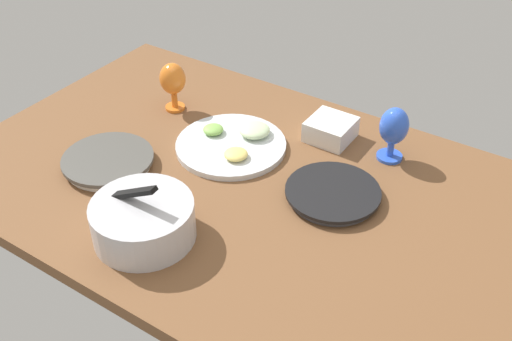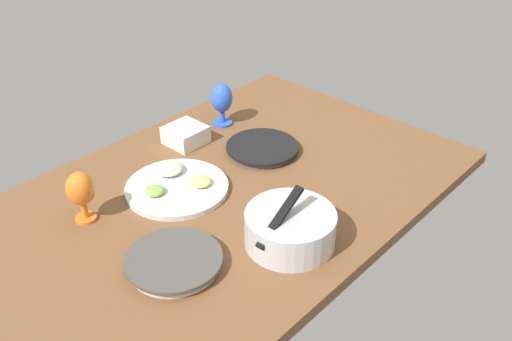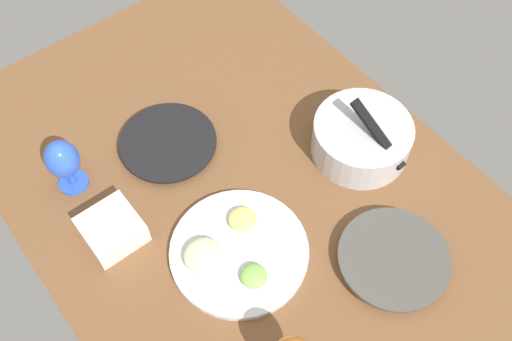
{
  "view_description": "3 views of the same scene",
  "coord_description": "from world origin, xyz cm",
  "px_view_note": "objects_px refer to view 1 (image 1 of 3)",
  "views": [
    {
      "loc": [
        -79.22,
        110.56,
        105.49
      ],
      "look_at": [
        -5.87,
        -0.83,
        4.95
      ],
      "focal_mm": 43.03,
      "sensor_mm": 36.0,
      "label": 1
    },
    {
      "loc": [
        104.45,
        109.04,
        104.57
      ],
      "look_at": [
        -9.85,
        4.39,
        4.95
      ],
      "focal_mm": 40.05,
      "sensor_mm": 36.0,
      "label": 2
    },
    {
      "loc": [
        58.47,
        -44.51,
        126.54
      ],
      "look_at": [
        -3.24,
        4.07,
        4.95
      ],
      "focal_mm": 40.6,
      "sensor_mm": 36.0,
      "label": 3
    }
  ],
  "objects_px": {
    "mixing_bowl": "(143,219)",
    "hurricane_glass_blue": "(394,129)",
    "dinner_plate_left": "(333,194)",
    "hurricane_glass_orange": "(173,81)",
    "square_bowl_white": "(331,128)",
    "dinner_plate_right": "(108,161)",
    "fruit_platter": "(233,143)"
  },
  "relations": [
    {
      "from": "mixing_bowl",
      "to": "hurricane_glass_blue",
      "type": "bearing_deg",
      "value": -120.03
    },
    {
      "from": "dinner_plate_left",
      "to": "hurricane_glass_blue",
      "type": "distance_m",
      "value": 0.28
    },
    {
      "from": "hurricane_glass_orange",
      "to": "square_bowl_white",
      "type": "height_order",
      "value": "hurricane_glass_orange"
    },
    {
      "from": "dinner_plate_right",
      "to": "mixing_bowl",
      "type": "relative_size",
      "value": 0.99
    },
    {
      "from": "dinner_plate_right",
      "to": "fruit_platter",
      "type": "xyz_separation_m",
      "value": [
        -0.25,
        -0.28,
        -0.0
      ]
    },
    {
      "from": "square_bowl_white",
      "to": "mixing_bowl",
      "type": "bearing_deg",
      "value": 74.25
    },
    {
      "from": "hurricane_glass_blue",
      "to": "hurricane_glass_orange",
      "type": "bearing_deg",
      "value": 10.54
    },
    {
      "from": "dinner_plate_right",
      "to": "fruit_platter",
      "type": "distance_m",
      "value": 0.37
    },
    {
      "from": "dinner_plate_left",
      "to": "mixing_bowl",
      "type": "relative_size",
      "value": 0.97
    },
    {
      "from": "hurricane_glass_blue",
      "to": "square_bowl_white",
      "type": "distance_m",
      "value": 0.2
    },
    {
      "from": "hurricane_glass_orange",
      "to": "mixing_bowl",
      "type": "bearing_deg",
      "value": 122.37
    },
    {
      "from": "mixing_bowl",
      "to": "hurricane_glass_blue",
      "type": "xyz_separation_m",
      "value": [
        -0.37,
        -0.65,
        0.05
      ]
    },
    {
      "from": "dinner_plate_right",
      "to": "hurricane_glass_orange",
      "type": "bearing_deg",
      "value": -83.12
    },
    {
      "from": "dinner_plate_left",
      "to": "hurricane_glass_blue",
      "type": "relative_size",
      "value": 1.54
    },
    {
      "from": "dinner_plate_left",
      "to": "fruit_platter",
      "type": "xyz_separation_m",
      "value": [
        0.36,
        -0.05,
        -0.0
      ]
    },
    {
      "from": "dinner_plate_right",
      "to": "hurricane_glass_blue",
      "type": "distance_m",
      "value": 0.82
    },
    {
      "from": "square_bowl_white",
      "to": "dinner_plate_right",
      "type": "bearing_deg",
      "value": 45.72
    },
    {
      "from": "dinner_plate_right",
      "to": "hurricane_glass_orange",
      "type": "xyz_separation_m",
      "value": [
        0.04,
        -0.35,
        0.09
      ]
    },
    {
      "from": "dinner_plate_right",
      "to": "fruit_platter",
      "type": "height_order",
      "value": "fruit_platter"
    },
    {
      "from": "dinner_plate_left",
      "to": "fruit_platter",
      "type": "bearing_deg",
      "value": -7.53
    },
    {
      "from": "dinner_plate_left",
      "to": "dinner_plate_right",
      "type": "height_order",
      "value": "dinner_plate_right"
    },
    {
      "from": "hurricane_glass_orange",
      "to": "square_bowl_white",
      "type": "xyz_separation_m",
      "value": [
        -0.51,
        -0.13,
        -0.07
      ]
    },
    {
      "from": "dinner_plate_right",
      "to": "dinner_plate_left",
      "type": "bearing_deg",
      "value": -159.39
    },
    {
      "from": "mixing_bowl",
      "to": "hurricane_glass_blue",
      "type": "height_order",
      "value": "mixing_bowl"
    },
    {
      "from": "mixing_bowl",
      "to": "square_bowl_white",
      "type": "relative_size",
      "value": 2.04
    },
    {
      "from": "mixing_bowl",
      "to": "fruit_platter",
      "type": "relative_size",
      "value": 0.8
    },
    {
      "from": "dinner_plate_left",
      "to": "hurricane_glass_orange",
      "type": "relative_size",
      "value": 1.57
    },
    {
      "from": "fruit_platter",
      "to": "hurricane_glass_orange",
      "type": "distance_m",
      "value": 0.31
    },
    {
      "from": "mixing_bowl",
      "to": "square_bowl_white",
      "type": "distance_m",
      "value": 0.67
    },
    {
      "from": "mixing_bowl",
      "to": "fruit_platter",
      "type": "bearing_deg",
      "value": -84.83
    },
    {
      "from": "dinner_plate_right",
      "to": "hurricane_glass_orange",
      "type": "distance_m",
      "value": 0.37
    },
    {
      "from": "dinner_plate_left",
      "to": "mixing_bowl",
      "type": "height_order",
      "value": "mixing_bowl"
    }
  ]
}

